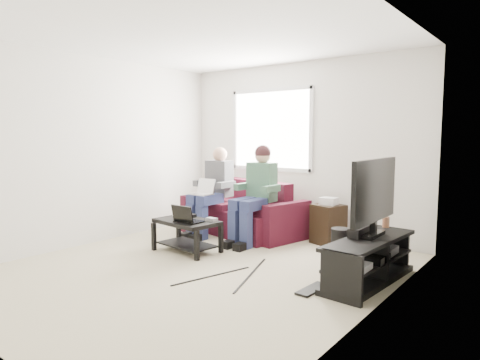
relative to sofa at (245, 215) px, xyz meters
The scene contains 25 objects.
floor 1.82m from the sofa, 70.53° to the right, with size 4.50×4.50×0.00m, color beige.
ceiling 2.91m from the sofa, 70.53° to the right, with size 4.50×4.50×0.00m, color white.
wall_back 1.29m from the sofa, 43.29° to the left, with size 4.50×4.50×0.00m, color silver.
wall_left 2.41m from the sofa, 129.74° to the right, with size 4.50×4.50×0.00m, color silver.
wall_right 3.25m from the sofa, 33.02° to the right, with size 4.50×4.50×0.00m, color silver.
window 1.41m from the sofa, 79.91° to the left, with size 1.48×0.04×1.28m.
sofa is the anchor object (origin of this frame).
person_left 0.65m from the sofa, 143.96° to the right, with size 0.40×0.71×1.33m.
person_right 0.68m from the sofa, 34.15° to the right, with size 0.40×0.71×1.38m.
laptop_silver 0.77m from the sofa, 127.21° to the right, with size 0.32×0.22×0.24m, color silver, non-canonical shape.
coffee_table 1.23m from the sofa, 91.01° to the right, with size 0.89×0.60×0.42m.
laptop_black 1.34m from the sofa, 85.73° to the right, with size 0.34×0.24×0.24m, color black, non-canonical shape.
controller_a 1.16m from the sofa, 105.15° to the right, with size 0.14×0.09×0.04m, color silver.
controller_b 1.07m from the sofa, 96.59° to the right, with size 0.14×0.09×0.04m, color black.
controller_c 1.13m from the sofa, 75.61° to the right, with size 0.14×0.09×0.04m, color gray.
tv_stand 2.48m from the sofa, 22.08° to the right, with size 0.52×1.42×0.46m.
tv 2.52m from the sofa, 19.93° to the right, with size 0.12×1.10×0.81m.
soundbar 2.34m from the sofa, 20.91° to the right, with size 0.12×0.50×0.10m, color black.
drink_cup 2.28m from the sofa, ahead, with size 0.08×0.08×0.12m, color #A36746.
console_white 2.66m from the sofa, 30.10° to the right, with size 0.30×0.22×0.06m, color silver.
console_grey 2.38m from the sofa, 15.38° to the right, with size 0.34×0.26×0.08m, color gray.
console_black 2.50m from the sofa, 23.14° to the right, with size 0.38×0.30×0.07m, color black.
subwoofer 2.04m from the sofa, 21.57° to the right, with size 0.21×0.21×0.48m, color black.
keyboard_floor 2.48m from the sofa, 37.52° to the right, with size 0.14×0.43×0.02m, color black.
end_table 1.28m from the sofa, 11.81° to the left, with size 0.37×0.37×0.65m.
Camera 1 is at (3.26, -3.45, 1.51)m, focal length 32.00 mm.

